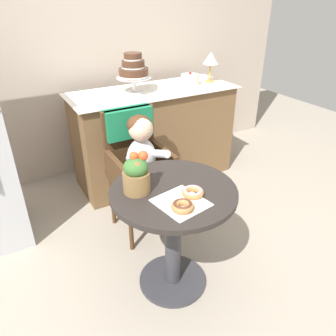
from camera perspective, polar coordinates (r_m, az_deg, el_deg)
name	(u,v)px	position (r m, az deg, el deg)	size (l,w,h in m)	color
ground_plane	(173,280)	(2.28, 0.82, -19.22)	(8.00, 8.00, 0.00)	gray
back_wall	(70,34)	(3.28, -16.86, 21.61)	(4.80, 0.10, 2.70)	#B2A393
cafe_table	(173,219)	(1.93, 0.92, -9.05)	(0.72, 0.72, 0.72)	#282321
wicker_chair	(135,152)	(2.42, -5.90, 2.77)	(0.42, 0.45, 0.95)	#472D19
seated_child	(144,156)	(2.27, -4.33, 2.15)	(0.27, 0.32, 0.73)	silver
paper_napkin	(181,202)	(1.70, 2.30, -6.10)	(0.24, 0.25, 0.00)	white
donut_front	(193,192)	(1.75, 4.38, -4.25)	(0.12, 0.12, 0.04)	#AD7542
donut_mid	(183,206)	(1.64, 2.58, -6.71)	(0.12, 0.12, 0.04)	#AD7542
flower_vase	(136,174)	(1.75, -5.63, -1.12)	(0.15, 0.15, 0.23)	brown
display_counter	(154,135)	(3.18, -2.41, 5.80)	(1.56, 0.62, 0.90)	brown
tiered_cake_stand	(133,70)	(2.91, -6.11, 16.88)	(0.30, 0.30, 0.34)	silver
round_layer_cake	(190,80)	(3.21, 3.91, 15.29)	(0.18, 0.18, 0.12)	beige
table_lamp	(211,59)	(3.30, 7.54, 18.44)	(0.15, 0.15, 0.28)	#B28C47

